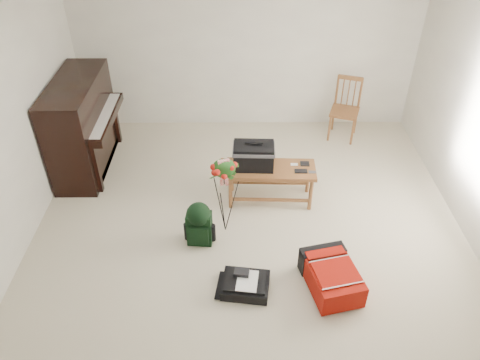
{
  "coord_description": "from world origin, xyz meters",
  "views": [
    {
      "loc": [
        -0.13,
        -3.8,
        3.78
      ],
      "look_at": [
        -0.1,
        0.35,
        0.65
      ],
      "focal_mm": 35.0,
      "sensor_mm": 36.0,
      "label": 1
    }
  ],
  "objects_px": {
    "flower_stand": "(225,196)",
    "bench": "(259,160)",
    "dining_chair": "(344,109)",
    "piano": "(83,127)",
    "black_duffel": "(245,284)",
    "green_backpack": "(199,222)",
    "red_suitcase": "(331,273)"
  },
  "relations": [
    {
      "from": "dining_chair",
      "to": "green_backpack",
      "type": "relative_size",
      "value": 1.68
    },
    {
      "from": "bench",
      "to": "green_backpack",
      "type": "relative_size",
      "value": 2.0
    },
    {
      "from": "dining_chair",
      "to": "red_suitcase",
      "type": "xyz_separation_m",
      "value": [
        -0.64,
        -2.92,
        -0.29
      ]
    },
    {
      "from": "black_duffel",
      "to": "green_backpack",
      "type": "distance_m",
      "value": 0.88
    },
    {
      "from": "red_suitcase",
      "to": "black_duffel",
      "type": "xyz_separation_m",
      "value": [
        -0.87,
        -0.07,
        -0.08
      ]
    },
    {
      "from": "black_duffel",
      "to": "flower_stand",
      "type": "relative_size",
      "value": 0.5
    },
    {
      "from": "black_duffel",
      "to": "bench",
      "type": "bearing_deg",
      "value": 90.6
    },
    {
      "from": "piano",
      "to": "black_duffel",
      "type": "distance_m",
      "value": 3.14
    },
    {
      "from": "piano",
      "to": "red_suitcase",
      "type": "xyz_separation_m",
      "value": [
        3.0,
        -2.18,
        -0.45
      ]
    },
    {
      "from": "piano",
      "to": "black_duffel",
      "type": "relative_size",
      "value": 2.89
    },
    {
      "from": "bench",
      "to": "red_suitcase",
      "type": "relative_size",
      "value": 1.42
    },
    {
      "from": "red_suitcase",
      "to": "black_duffel",
      "type": "relative_size",
      "value": 1.49
    },
    {
      "from": "piano",
      "to": "green_backpack",
      "type": "bearing_deg",
      "value": -43.78
    },
    {
      "from": "bench",
      "to": "flower_stand",
      "type": "distance_m",
      "value": 0.72
    },
    {
      "from": "piano",
      "to": "bench",
      "type": "distance_m",
      "value": 2.44
    },
    {
      "from": "black_duffel",
      "to": "green_backpack",
      "type": "relative_size",
      "value": 0.95
    },
    {
      "from": "piano",
      "to": "bench",
      "type": "bearing_deg",
      "value": -18.48
    },
    {
      "from": "dining_chair",
      "to": "flower_stand",
      "type": "height_order",
      "value": "flower_stand"
    },
    {
      "from": "black_duffel",
      "to": "green_backpack",
      "type": "xyz_separation_m",
      "value": [
        -0.5,
        0.69,
        0.23
      ]
    },
    {
      "from": "red_suitcase",
      "to": "bench",
      "type": "bearing_deg",
      "value": 102.72
    },
    {
      "from": "flower_stand",
      "to": "black_duffel",
      "type": "bearing_deg",
      "value": -92.07
    },
    {
      "from": "bench",
      "to": "green_backpack",
      "type": "bearing_deg",
      "value": -129.02
    },
    {
      "from": "piano",
      "to": "green_backpack",
      "type": "distance_m",
      "value": 2.27
    },
    {
      "from": "piano",
      "to": "black_duffel",
      "type": "height_order",
      "value": "piano"
    },
    {
      "from": "dining_chair",
      "to": "black_duffel",
      "type": "relative_size",
      "value": 1.77
    },
    {
      "from": "flower_stand",
      "to": "green_backpack",
      "type": "bearing_deg",
      "value": -160.44
    },
    {
      "from": "black_duffel",
      "to": "red_suitcase",
      "type": "bearing_deg",
      "value": 12.34
    },
    {
      "from": "piano",
      "to": "flower_stand",
      "type": "bearing_deg",
      "value": -35.41
    },
    {
      "from": "black_duffel",
      "to": "flower_stand",
      "type": "distance_m",
      "value": 1.01
    },
    {
      "from": "flower_stand",
      "to": "bench",
      "type": "bearing_deg",
      "value": 39.16
    },
    {
      "from": "piano",
      "to": "green_backpack",
      "type": "xyz_separation_m",
      "value": [
        1.63,
        -1.56,
        -0.3
      ]
    },
    {
      "from": "piano",
      "to": "dining_chair",
      "type": "xyz_separation_m",
      "value": [
        3.64,
        0.74,
        -0.15
      ]
    }
  ]
}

